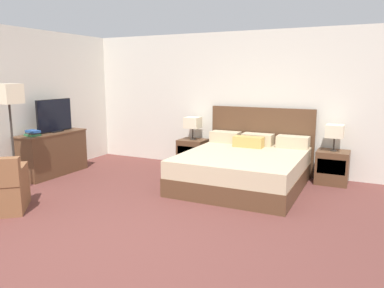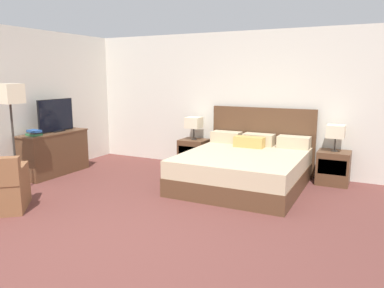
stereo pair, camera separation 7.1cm
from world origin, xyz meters
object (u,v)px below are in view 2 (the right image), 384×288
nightstand_left (194,153)px  dresser (54,153)px  nightstand_right (333,168)px  table_lamp_right (336,132)px  bed (244,167)px  book_blue_cover (34,133)px  table_lamp_left (194,123)px  floor_lamp (10,103)px  tv (56,116)px  book_red_cover (34,135)px  book_small_top (34,131)px

nightstand_left → dresser: size_ratio=0.42×
nightstand_right → table_lamp_right: bearing=90.0°
bed → nightstand_right: bearing=30.0°
nightstand_left → book_blue_cover: size_ratio=2.57×
table_lamp_left → floor_lamp: bearing=-122.2°
nightstand_left → table_lamp_right: bearing=0.0°
dresser → floor_lamp: floor_lamp is taller
nightstand_left → tv: tv is taller
table_lamp_right → book_blue_cover: table_lamp_right is taller
bed → dresser: 3.41m
table_lamp_right → floor_lamp: (-4.23, -2.66, 0.50)m
bed → table_lamp_left: bed is taller
table_lamp_left → table_lamp_right: same height
book_red_cover → nightstand_left: bearing=44.4°
bed → book_small_top: 3.56m
bed → table_lamp_left: (-1.28, 0.74, 0.56)m
tv → book_blue_cover: bearing=-90.4°
bed → dresser: (-3.31, -0.84, 0.09)m
table_lamp_right → nightstand_left: bearing=-180.0°
bed → tv: (-3.30, -0.74, 0.74)m
nightstand_right → book_small_top: book_small_top is taller
dresser → floor_lamp: (0.36, -1.08, 0.98)m
nightstand_left → nightstand_right: size_ratio=1.00×
nightstand_right → book_small_top: bearing=-156.5°
book_red_cover → book_small_top: bearing=0.0°
floor_lamp → nightstand_left: bearing=57.8°
table_lamp_left → book_red_cover: size_ratio=1.92×
dresser → book_small_top: book_small_top is taller
nightstand_right → book_blue_cover: book_blue_cover is taller
table_lamp_left → book_small_top: table_lamp_left is taller
table_lamp_right → book_small_top: bearing=-156.5°
book_red_cover → floor_lamp: floor_lamp is taller
tv → book_small_top: bearing=-88.3°
table_lamp_left → table_lamp_right: 2.55m
bed → table_lamp_right: (1.28, 0.74, 0.56)m
bed → nightstand_right: size_ratio=3.84×
nightstand_left → table_lamp_right: 2.62m
table_lamp_right → book_red_cover: table_lamp_right is taller
table_lamp_right → book_red_cover: size_ratio=1.92×
nightstand_right → floor_lamp: (-4.23, -2.66, 1.10)m
tv → floor_lamp: (0.35, -1.18, 0.32)m
bed → book_blue_cover: bearing=-159.3°
book_small_top → dresser: bearing=92.4°
nightstand_left → tv: 2.63m
nightstand_right → tv: tv is taller
book_small_top → book_blue_cover: bearing=180.0°
nightstand_right → table_lamp_left: 2.62m
table_lamp_right → book_blue_cover: 5.00m
table_lamp_left → dresser: 2.61m
table_lamp_right → dresser: size_ratio=0.33×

